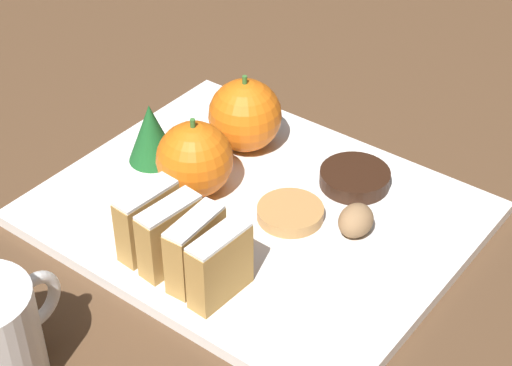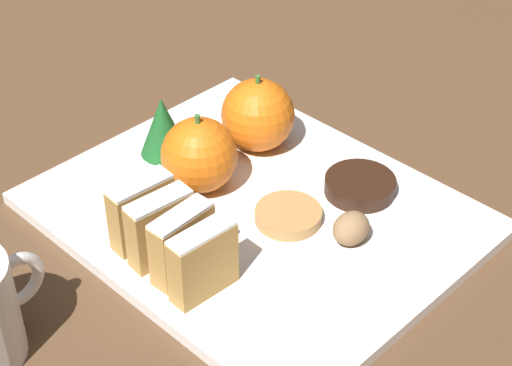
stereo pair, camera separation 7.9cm
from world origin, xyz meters
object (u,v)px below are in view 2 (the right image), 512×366
walnut (351,228)px  chocolate_cookie (360,186)px  orange_near (258,115)px  orange_far (199,155)px

walnut → chocolate_cookie: 0.07m
chocolate_cookie → orange_near: bearing=95.6°
orange_far → orange_near: bearing=5.6°
walnut → chocolate_cookie: (0.06, 0.04, -0.01)m
orange_far → chocolate_cookie: 0.16m
walnut → chocolate_cookie: bearing=32.4°
orange_near → chocolate_cookie: size_ratio=1.21×
walnut → chocolate_cookie: walnut is taller
orange_far → chocolate_cookie: bearing=-49.2°
orange_near → chocolate_cookie: (0.01, -0.13, -0.03)m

